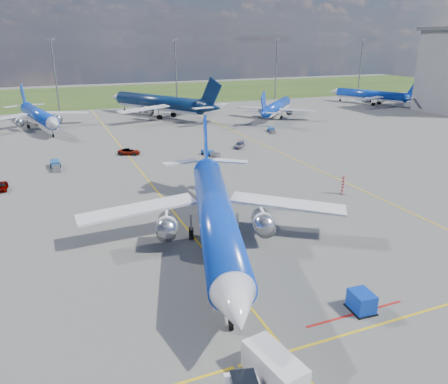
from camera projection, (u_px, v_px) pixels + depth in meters
name	position (u px, v px, depth m)	size (l,w,h in m)	color
ground	(199.00, 244.00, 50.56)	(400.00, 400.00, 0.00)	#5B5B59
grass_strip	(80.00, 96.00, 181.45)	(400.00, 80.00, 0.01)	#2D4719
taxiway_lines	(147.00, 178.00, 74.79)	(60.25, 160.00, 0.02)	gold
floodlight_masts	(118.00, 70.00, 145.97)	(202.20, 0.50, 22.70)	slate
warning_post	(343.00, 185.00, 66.38)	(0.50, 0.50, 3.00)	red
bg_jet_nnw	(40.00, 129.00, 115.37)	(29.58, 38.82, 10.17)	#0D38BB
bg_jet_n	(159.00, 117.00, 133.07)	(36.29, 47.64, 12.48)	#071C42
bg_jet_ne	(276.00, 117.00, 132.81)	(26.49, 34.77, 9.11)	#0D38BB
bg_jet_ene	(370.00, 104.00, 158.96)	(27.66, 36.31, 9.51)	#0D38BB
main_airliner	(216.00, 248.00, 49.67)	(33.91, 44.51, 11.66)	#0D38BB
uld_container	(362.00, 301.00, 37.95)	(1.75, 2.19, 1.75)	#0B32A5
service_van	(274.00, 368.00, 29.97)	(2.18, 4.96, 2.18)	silver
service_car_a	(2.00, 186.00, 68.46)	(1.50, 3.74, 1.27)	#999999
service_car_b	(129.00, 152.00, 89.44)	(2.08, 4.51, 1.25)	#999999
service_car_c	(240.00, 145.00, 95.16)	(1.77, 4.37, 1.27)	#999999
baggage_tug_w	(210.00, 153.00, 88.63)	(2.85, 4.64, 1.02)	#184095
baggage_tug_c	(56.00, 165.00, 79.93)	(1.61, 5.50, 1.23)	#185192
baggage_tug_e	(272.00, 130.00, 111.03)	(2.60, 4.77, 1.04)	navy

